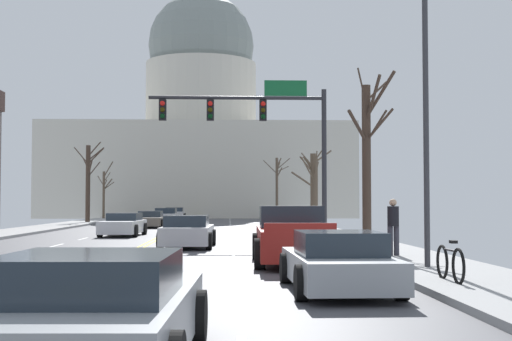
# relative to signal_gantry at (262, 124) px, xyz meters

# --- Properties ---
(ground) EXTENTS (20.00, 180.00, 0.20)m
(ground) POSITION_rel_signal_gantry_xyz_m (-4.81, -15.02, -5.19)
(ground) COLOR #47474C
(signal_gantry) EXTENTS (7.91, 0.41, 7.02)m
(signal_gantry) POSITION_rel_signal_gantry_xyz_m (0.00, 0.00, 0.00)
(signal_gantry) COLOR #28282D
(signal_gantry) RESTS_ON ground
(street_lamp_right) EXTENTS (2.21, 0.24, 8.63)m
(street_lamp_right) POSITION_rel_signal_gantry_xyz_m (3.13, -14.29, -0.02)
(street_lamp_right) COLOR #333338
(street_lamp_right) RESTS_ON ground
(capitol_building) EXTENTS (34.61, 22.07, 29.65)m
(capitol_building) POSITION_rel_signal_gantry_xyz_m (-4.81, 55.28, 4.06)
(capitol_building) COLOR beige
(capitol_building) RESTS_ON ground
(sedan_near_00) EXTENTS (2.09, 4.44, 1.22)m
(sedan_near_00) POSITION_rel_signal_gantry_xyz_m (-3.02, -4.37, -4.63)
(sedan_near_00) COLOR silver
(sedan_near_00) RESTS_ON ground
(pickup_truck_near_01) EXTENTS (2.27, 5.44, 1.61)m
(pickup_truck_near_01) POSITION_rel_signal_gantry_xyz_m (0.31, -11.65, -4.48)
(pickup_truck_near_01) COLOR maroon
(pickup_truck_near_01) RESTS_ON ground
(sedan_near_02) EXTENTS (2.03, 4.55, 1.16)m
(sedan_near_02) POSITION_rel_signal_gantry_xyz_m (0.64, -17.88, -4.67)
(sedan_near_02) COLOR #9EA3A8
(sedan_near_02) RESTS_ON ground
(sedan_near_03) EXTENTS (2.24, 4.56, 1.20)m
(sedan_near_03) POSITION_rel_signal_gantry_xyz_m (-2.86, -24.24, -4.64)
(sedan_near_03) COLOR #9EA3A8
(sedan_near_03) RESTS_ON ground
(sedan_oncoming_00) EXTENTS (2.08, 4.73, 1.17)m
(sedan_oncoming_00) POSITION_rel_signal_gantry_xyz_m (-6.85, 5.28, -4.65)
(sedan_oncoming_00) COLOR silver
(sedan_oncoming_00) RESTS_ON ground
(sedan_oncoming_01) EXTENTS (1.94, 4.62, 1.13)m
(sedan_oncoming_01) POSITION_rel_signal_gantry_xyz_m (-6.76, 17.36, -4.67)
(sedan_oncoming_01) COLOR #6B6056
(sedan_oncoming_01) RESTS_ON ground
(sedan_oncoming_02) EXTENTS (2.06, 4.68, 1.26)m
(sedan_oncoming_02) POSITION_rel_signal_gantry_xyz_m (-6.49, 26.01, -4.62)
(sedan_oncoming_02) COLOR silver
(sedan_oncoming_02) RESTS_ON ground
(sedan_oncoming_03) EXTENTS (2.15, 4.64, 1.21)m
(sedan_oncoming_03) POSITION_rel_signal_gantry_xyz_m (-6.74, 38.99, -4.63)
(sedan_oncoming_03) COLOR silver
(sedan_oncoming_03) RESTS_ON ground
(bare_tree_00) EXTENTS (2.67, 1.68, 6.00)m
(bare_tree_00) POSITION_rel_signal_gantry_xyz_m (3.35, 39.09, -1.75)
(bare_tree_00) COLOR brown
(bare_tree_00) RESTS_ON ground
(bare_tree_01) EXTENTS (2.17, 2.23, 6.52)m
(bare_tree_01) POSITION_rel_signal_gantry_xyz_m (-12.76, 26.56, -1.75)
(bare_tree_01) COLOR #423328
(bare_tree_01) RESTS_ON ground
(bare_tree_02) EXTENTS (1.79, 2.25, 6.33)m
(bare_tree_02) POSITION_rel_signal_gantry_xyz_m (3.25, -7.57, -1.95)
(bare_tree_02) COLOR #423328
(bare_tree_02) RESTS_ON ground
(bare_tree_04) EXTENTS (1.48, 1.61, 4.26)m
(bare_tree_04) POSITION_rel_signal_gantry_xyz_m (3.08, 6.34, -2.94)
(bare_tree_04) COLOR brown
(bare_tree_04) RESTS_ON ground
(bare_tree_05) EXTENTS (1.57, 2.07, 5.65)m
(bare_tree_05) POSITION_rel_signal_gantry_xyz_m (-13.71, 39.59, -2.42)
(bare_tree_05) COLOR brown
(bare_tree_05) RESTS_ON ground
(bare_tree_06) EXTENTS (2.08, 2.59, 4.96)m
(bare_tree_06) POSITION_rel_signal_gantry_xyz_m (3.74, 12.15, -2.55)
(bare_tree_06) COLOR brown
(bare_tree_06) RESTS_ON ground
(pedestrian_00) EXTENTS (0.35, 0.34, 1.68)m
(pedestrian_00) POSITION_rel_signal_gantry_xyz_m (3.42, -10.54, -4.13)
(pedestrian_00) COLOR #33333D
(pedestrian_00) RESTS_ON ground
(bicycle_parked) EXTENTS (0.12, 1.77, 0.85)m
(bicycle_parked) POSITION_rel_signal_gantry_xyz_m (2.98, -17.37, -4.72)
(bicycle_parked) COLOR black
(bicycle_parked) RESTS_ON ground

